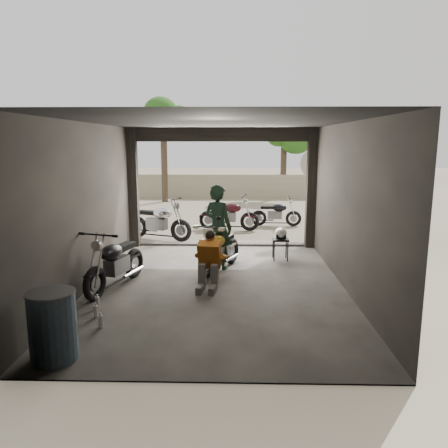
{
  "coord_description": "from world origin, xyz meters",
  "views": [
    {
      "loc": [
        0.35,
        -8.25,
        2.84
      ],
      "look_at": [
        0.13,
        0.6,
        1.16
      ],
      "focal_mm": 35.0,
      "sensor_mm": 36.0,
      "label": 1
    }
  ],
  "objects_px": {
    "mechanic": "(208,263)",
    "oil_drum": "(53,327)",
    "left_bike": "(115,259)",
    "rider": "(218,227)",
    "outside_bike_a": "(158,219)",
    "stool": "(280,242)",
    "main_bike": "(220,247)",
    "outside_bike_b": "(229,213)",
    "helmet": "(281,233)",
    "sign_post": "(315,177)",
    "outside_bike_c": "(276,212)"
  },
  "relations": [
    {
      "from": "outside_bike_c",
      "to": "mechanic",
      "type": "distance_m",
      "value": 6.88
    },
    {
      "from": "helmet",
      "to": "mechanic",
      "type": "bearing_deg",
      "value": -135.53
    },
    {
      "from": "main_bike",
      "to": "stool",
      "type": "distance_m",
      "value": 1.7
    },
    {
      "from": "rider",
      "to": "mechanic",
      "type": "relative_size",
      "value": 1.73
    },
    {
      "from": "stool",
      "to": "sign_post",
      "type": "bearing_deg",
      "value": 63.32
    },
    {
      "from": "stool",
      "to": "rider",
      "type": "bearing_deg",
      "value": -153.5
    },
    {
      "from": "outside_bike_a",
      "to": "outside_bike_c",
      "type": "relative_size",
      "value": 1.24
    },
    {
      "from": "outside_bike_b",
      "to": "oil_drum",
      "type": "distance_m",
      "value": 8.95
    },
    {
      "from": "helmet",
      "to": "sign_post",
      "type": "xyz_separation_m",
      "value": [
        1.22,
        2.45,
        1.14
      ]
    },
    {
      "from": "mechanic",
      "to": "stool",
      "type": "distance_m",
      "value": 2.75
    },
    {
      "from": "outside_bike_a",
      "to": "stool",
      "type": "height_order",
      "value": "outside_bike_a"
    },
    {
      "from": "mechanic",
      "to": "helmet",
      "type": "relative_size",
      "value": 3.7
    },
    {
      "from": "main_bike",
      "to": "outside_bike_b",
      "type": "xyz_separation_m",
      "value": [
        0.14,
        4.54,
        0.03
      ]
    },
    {
      "from": "main_bike",
      "to": "mechanic",
      "type": "relative_size",
      "value": 1.49
    },
    {
      "from": "outside_bike_b",
      "to": "outside_bike_c",
      "type": "height_order",
      "value": "outside_bike_b"
    },
    {
      "from": "stool",
      "to": "mechanic",
      "type": "bearing_deg",
      "value": -125.8
    },
    {
      "from": "mechanic",
      "to": "oil_drum",
      "type": "relative_size",
      "value": 1.18
    },
    {
      "from": "oil_drum",
      "to": "sign_post",
      "type": "distance_m",
      "value": 8.91
    },
    {
      "from": "left_bike",
      "to": "outside_bike_b",
      "type": "xyz_separation_m",
      "value": [
        2.12,
        5.8,
        -0.02
      ]
    },
    {
      "from": "outside_bike_c",
      "to": "sign_post",
      "type": "distance_m",
      "value": 2.53
    },
    {
      "from": "mechanic",
      "to": "oil_drum",
      "type": "bearing_deg",
      "value": -115.26
    },
    {
      "from": "stool",
      "to": "oil_drum",
      "type": "relative_size",
      "value": 0.57
    },
    {
      "from": "outside_bike_c",
      "to": "stool",
      "type": "relative_size",
      "value": 2.77
    },
    {
      "from": "rider",
      "to": "outside_bike_a",
      "type": "bearing_deg",
      "value": -23.73
    },
    {
      "from": "left_bike",
      "to": "sign_post",
      "type": "height_order",
      "value": "sign_post"
    },
    {
      "from": "mechanic",
      "to": "left_bike",
      "type": "bearing_deg",
      "value": -174.01
    },
    {
      "from": "left_bike",
      "to": "mechanic",
      "type": "xyz_separation_m",
      "value": [
        1.81,
        -0.06,
        -0.05
      ]
    },
    {
      "from": "outside_bike_b",
      "to": "stool",
      "type": "relative_size",
      "value": 3.21
    },
    {
      "from": "rider",
      "to": "stool",
      "type": "bearing_deg",
      "value": -119.8
    },
    {
      "from": "main_bike",
      "to": "mechanic",
      "type": "distance_m",
      "value": 1.34
    },
    {
      "from": "helmet",
      "to": "oil_drum",
      "type": "height_order",
      "value": "oil_drum"
    },
    {
      "from": "left_bike",
      "to": "outside_bike_c",
      "type": "height_order",
      "value": "left_bike"
    },
    {
      "from": "main_bike",
      "to": "stool",
      "type": "relative_size",
      "value": 3.07
    },
    {
      "from": "main_bike",
      "to": "outside_bike_a",
      "type": "bearing_deg",
      "value": 146.59
    },
    {
      "from": "outside_bike_b",
      "to": "outside_bike_c",
      "type": "xyz_separation_m",
      "value": [
        1.6,
        0.74,
        -0.08
      ]
    },
    {
      "from": "left_bike",
      "to": "oil_drum",
      "type": "distance_m",
      "value": 2.89
    },
    {
      "from": "left_bike",
      "to": "rider",
      "type": "relative_size",
      "value": 0.93
    },
    {
      "from": "sign_post",
      "to": "mechanic",
      "type": "bearing_deg",
      "value": -141.71
    },
    {
      "from": "stool",
      "to": "outside_bike_b",
      "type": "bearing_deg",
      "value": 109.68
    },
    {
      "from": "outside_bike_c",
      "to": "rider",
      "type": "distance_m",
      "value": 5.44
    },
    {
      "from": "outside_bike_a",
      "to": "sign_post",
      "type": "height_order",
      "value": "sign_post"
    },
    {
      "from": "mechanic",
      "to": "sign_post",
      "type": "height_order",
      "value": "sign_post"
    },
    {
      "from": "outside_bike_a",
      "to": "rider",
      "type": "distance_m",
      "value": 3.46
    },
    {
      "from": "main_bike",
      "to": "stool",
      "type": "bearing_deg",
      "value": 56.88
    },
    {
      "from": "rider",
      "to": "mechanic",
      "type": "height_order",
      "value": "rider"
    },
    {
      "from": "left_bike",
      "to": "outside_bike_c",
      "type": "relative_size",
      "value": 1.2
    },
    {
      "from": "outside_bike_a",
      "to": "helmet",
      "type": "distance_m",
      "value": 3.99
    },
    {
      "from": "oil_drum",
      "to": "helmet",
      "type": "bearing_deg",
      "value": 55.44
    },
    {
      "from": "main_bike",
      "to": "left_bike",
      "type": "xyz_separation_m",
      "value": [
        -1.98,
        -1.26,
        0.05
      ]
    },
    {
      "from": "outside_bike_b",
      "to": "mechanic",
      "type": "height_order",
      "value": "outside_bike_b"
    }
  ]
}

